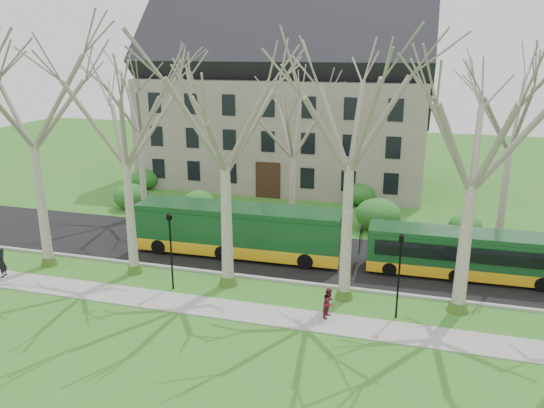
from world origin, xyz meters
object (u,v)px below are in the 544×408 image
Objects in this scene: bus_follow at (467,254)px; pedestrian_b at (329,303)px; pedestrian_a at (2,262)px; bus_lead at (238,230)px.

pedestrian_b is at bearing -135.50° from bus_follow.
pedestrian_b is (18.90, 0.35, -0.12)m from pedestrian_a.
pedestrian_a reaches higher than pedestrian_b.
bus_lead reaches higher than pedestrian_b.
bus_lead is 9.61m from pedestrian_b.
bus_follow is 7.34× the size of pedestrian_b.
pedestrian_b is at bearing -44.68° from bus_lead.
bus_follow is 26.66m from pedestrian_a.
pedestrian_a is at bearing -151.01° from bus_lead.
pedestrian_a is at bearing -165.33° from bus_follow.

